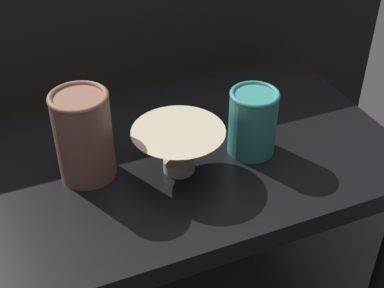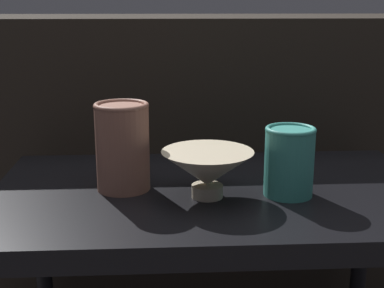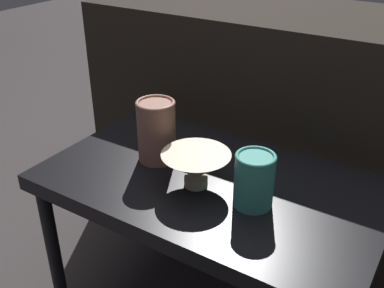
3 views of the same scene
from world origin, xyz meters
TOP-DOWN VIEW (x-y plane):
  - table at (0.00, 0.00)m, footprint 0.80×0.47m
  - couch_backdrop at (0.00, 0.55)m, footprint 1.35×0.50m
  - bowl at (-0.02, -0.04)m, footprint 0.16×0.16m
  - vase_textured_left at (-0.16, 0.01)m, footprint 0.10×0.10m
  - vase_colorful_right at (0.13, -0.04)m, footprint 0.09×0.09m

SIDE VIEW (x-z plane):
  - couch_backdrop at x=0.00m, z-range 0.00..0.76m
  - table at x=0.00m, z-range 0.18..0.65m
  - bowl at x=-0.02m, z-range 0.47..0.56m
  - vase_colorful_right at x=0.13m, z-range 0.47..0.59m
  - vase_textured_left at x=-0.16m, z-range 0.47..0.63m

